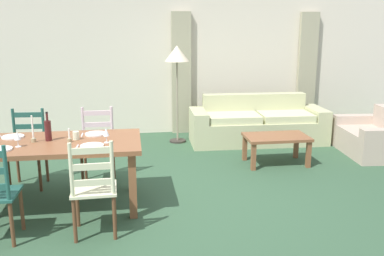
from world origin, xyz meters
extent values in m
cube|color=#2F4E36|center=(0.00, 0.00, -0.01)|extent=(9.60, 9.60, 0.02)
cube|color=beige|center=(0.00, 3.30, 1.35)|extent=(9.60, 0.16, 2.70)
cube|color=tan|center=(0.55, 3.16, 1.10)|extent=(0.35, 0.08, 2.20)
cube|color=tan|center=(2.95, 3.16, 1.10)|extent=(0.35, 0.08, 2.20)
cube|color=brown|center=(-1.24, -0.01, 0.72)|extent=(1.90, 0.96, 0.05)
cube|color=brown|center=(-0.39, -0.39, 0.35)|extent=(0.08, 0.08, 0.70)
cube|color=brown|center=(-0.39, 0.37, 0.35)|extent=(0.08, 0.08, 0.70)
cylinder|color=brown|center=(-1.47, -0.51, 0.22)|extent=(0.04, 0.04, 0.43)
cylinder|color=brown|center=(-1.48, -0.85, 0.22)|extent=(0.04, 0.04, 0.43)
cylinder|color=#23554B|center=(-1.48, -0.85, 0.71)|extent=(0.04, 0.04, 0.50)
cube|color=beige|center=(-0.75, -0.68, 0.45)|extent=(0.43, 0.42, 0.03)
cylinder|color=brown|center=(-0.94, -0.51, 0.22)|extent=(0.04, 0.04, 0.43)
cylinder|color=brown|center=(-0.58, -0.50, 0.22)|extent=(0.04, 0.04, 0.43)
cylinder|color=brown|center=(-0.93, -0.85, 0.22)|extent=(0.04, 0.04, 0.43)
cylinder|color=brown|center=(-0.57, -0.84, 0.22)|extent=(0.04, 0.04, 0.43)
cylinder|color=beige|center=(-0.93, -0.85, 0.71)|extent=(0.04, 0.04, 0.50)
cylinder|color=beige|center=(-0.57, -0.84, 0.71)|extent=(0.04, 0.04, 0.50)
cube|color=beige|center=(-0.75, -0.85, 0.58)|extent=(0.38, 0.04, 0.06)
cube|color=beige|center=(-0.75, -0.85, 0.73)|extent=(0.38, 0.04, 0.06)
cube|color=beige|center=(-0.75, -0.85, 0.88)|extent=(0.38, 0.04, 0.06)
cube|color=#225347|center=(-1.66, 0.68, 0.45)|extent=(0.44, 0.42, 0.03)
cylinder|color=brown|center=(-1.49, 0.50, 0.22)|extent=(0.04, 0.04, 0.43)
cylinder|color=brown|center=(-1.85, 0.53, 0.22)|extent=(0.04, 0.04, 0.43)
cylinder|color=brown|center=(-1.47, 0.84, 0.22)|extent=(0.04, 0.04, 0.43)
cylinder|color=brown|center=(-1.83, 0.87, 0.22)|extent=(0.04, 0.04, 0.43)
cylinder|color=#225347|center=(-1.47, 0.84, 0.71)|extent=(0.04, 0.04, 0.50)
cylinder|color=#225347|center=(-1.83, 0.87, 0.71)|extent=(0.04, 0.04, 0.50)
cube|color=#225347|center=(-1.65, 0.85, 0.58)|extent=(0.38, 0.05, 0.06)
cube|color=#225347|center=(-1.65, 0.85, 0.73)|extent=(0.38, 0.05, 0.06)
cube|color=#225347|center=(-1.65, 0.85, 0.88)|extent=(0.38, 0.05, 0.06)
cube|color=beige|center=(-0.81, 0.67, 0.45)|extent=(0.42, 0.40, 0.03)
cylinder|color=brown|center=(-0.63, 0.50, 0.22)|extent=(0.04, 0.04, 0.43)
cylinder|color=brown|center=(-0.99, 0.51, 0.22)|extent=(0.04, 0.04, 0.43)
cylinder|color=brown|center=(-0.63, 0.84, 0.22)|extent=(0.04, 0.04, 0.43)
cylinder|color=brown|center=(-0.99, 0.85, 0.22)|extent=(0.04, 0.04, 0.43)
cylinder|color=beige|center=(-0.63, 0.84, 0.71)|extent=(0.04, 0.04, 0.50)
cylinder|color=beige|center=(-0.99, 0.85, 0.71)|extent=(0.04, 0.04, 0.50)
cube|color=beige|center=(-0.81, 0.84, 0.58)|extent=(0.38, 0.03, 0.06)
cube|color=beige|center=(-0.81, 0.84, 0.73)|extent=(0.38, 0.03, 0.06)
cube|color=beige|center=(-0.81, 0.84, 0.88)|extent=(0.38, 0.03, 0.06)
cylinder|color=white|center=(-1.69, -0.26, 0.76)|extent=(0.24, 0.24, 0.02)
cylinder|color=white|center=(-0.79, -0.26, 0.76)|extent=(0.24, 0.24, 0.02)
cube|color=silver|center=(-0.94, -0.26, 0.75)|extent=(0.02, 0.17, 0.01)
cylinder|color=white|center=(-1.69, 0.24, 0.76)|extent=(0.24, 0.24, 0.02)
cylinder|color=white|center=(-0.79, 0.24, 0.76)|extent=(0.24, 0.24, 0.02)
cube|color=silver|center=(-0.94, 0.24, 0.75)|extent=(0.02, 0.17, 0.01)
cylinder|color=#471919|center=(-1.27, 0.05, 0.86)|extent=(0.07, 0.07, 0.22)
cylinder|color=#471919|center=(-1.27, 0.05, 1.01)|extent=(0.02, 0.02, 0.08)
cylinder|color=black|center=(-1.27, 0.05, 1.06)|extent=(0.03, 0.03, 0.02)
cylinder|color=white|center=(-1.54, -0.16, 0.75)|extent=(0.06, 0.06, 0.01)
cylinder|color=white|center=(-1.54, -0.16, 0.79)|extent=(0.01, 0.01, 0.07)
cone|color=white|center=(-1.54, -0.16, 0.87)|extent=(0.06, 0.06, 0.08)
cylinder|color=white|center=(-0.65, -0.13, 0.75)|extent=(0.06, 0.06, 0.01)
cylinder|color=white|center=(-0.65, -0.13, 0.79)|extent=(0.01, 0.01, 0.07)
cone|color=white|center=(-0.65, -0.13, 0.87)|extent=(0.06, 0.06, 0.08)
cylinder|color=beige|center=(-0.98, 0.06, 0.80)|extent=(0.07, 0.07, 0.09)
cylinder|color=#998C66|center=(-1.42, 0.01, 0.77)|extent=(0.05, 0.05, 0.04)
cylinder|color=white|center=(-1.42, 0.01, 0.92)|extent=(0.02, 0.02, 0.25)
cylinder|color=#998C66|center=(-1.04, -0.05, 0.77)|extent=(0.05, 0.05, 0.04)
cylinder|color=white|center=(-1.04, -0.05, 0.85)|extent=(0.02, 0.02, 0.11)
cube|color=#B7B98B|center=(1.75, 2.27, 0.20)|extent=(1.82, 0.84, 0.40)
cube|color=#B7B98B|center=(1.76, 2.57, 0.40)|extent=(1.80, 0.24, 0.80)
cube|color=#B7B98B|center=(2.77, 2.24, 0.29)|extent=(0.26, 0.81, 0.58)
cube|color=#B7B98B|center=(0.73, 2.29, 0.29)|extent=(0.26, 0.81, 0.58)
cube|color=beige|center=(2.20, 2.20, 0.46)|extent=(0.88, 0.66, 0.12)
cube|color=beige|center=(1.30, 2.23, 0.46)|extent=(0.88, 0.66, 0.12)
cube|color=brown|center=(1.67, 1.12, 0.40)|extent=(0.90, 0.56, 0.04)
cube|color=brown|center=(1.27, 0.89, 0.19)|extent=(0.06, 0.06, 0.38)
cube|color=brown|center=(2.07, 0.89, 0.19)|extent=(0.06, 0.06, 0.38)
cube|color=brown|center=(1.27, 1.35, 0.19)|extent=(0.06, 0.06, 0.38)
cube|color=brown|center=(2.07, 1.35, 0.19)|extent=(0.06, 0.06, 0.38)
cube|color=#B7A290|center=(3.30, 1.37, 0.19)|extent=(0.86, 0.86, 0.38)
cube|color=#B7A290|center=(3.33, 1.85, 0.26)|extent=(0.81, 0.24, 0.52)
cylinder|color=#332D28|center=(0.40, 2.52, 0.01)|extent=(0.28, 0.28, 0.03)
cylinder|color=gray|center=(0.40, 2.52, 0.71)|extent=(0.03, 0.03, 1.35)
cone|color=beige|center=(0.40, 2.52, 1.51)|extent=(0.40, 0.40, 0.26)
camera|label=1|loc=(-0.37, -4.57, 1.97)|focal=39.94mm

